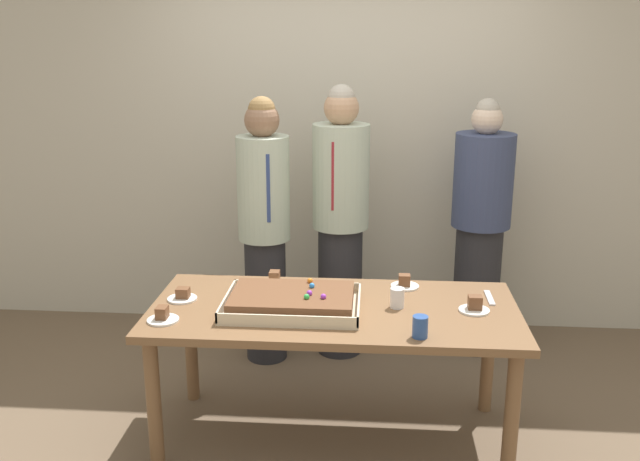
{
  "coord_description": "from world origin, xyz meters",
  "views": [
    {
      "loc": [
        0.18,
        -3.2,
        2.04
      ],
      "look_at": [
        -0.08,
        0.15,
        1.08
      ],
      "focal_mm": 39.09,
      "sensor_mm": 36.0,
      "label": 1
    }
  ],
  "objects_px": {
    "plated_slice_near_left": "(405,283)",
    "drink_cup_nearest": "(420,327)",
    "sheet_cake": "(292,301)",
    "person_green_shirt_behind": "(340,219)",
    "cake_server_utensil": "(490,298)",
    "person_striped_tie_right": "(264,227)",
    "plated_slice_near_right": "(474,306)",
    "person_serving_front": "(480,226)",
    "plated_slice_far_left": "(163,316)",
    "party_table": "(334,323)",
    "plated_slice_center_front": "(183,296)",
    "plated_slice_far_right": "(275,280)",
    "drink_cup_middle": "(397,298)"
  },
  "relations": [
    {
      "from": "sheet_cake",
      "to": "cake_server_utensil",
      "type": "bearing_deg",
      "value": 12.44
    },
    {
      "from": "plated_slice_near_left",
      "to": "person_striped_tie_right",
      "type": "distance_m",
      "value": 1.04
    },
    {
      "from": "plated_slice_near_left",
      "to": "plated_slice_near_right",
      "type": "relative_size",
      "value": 1.0
    },
    {
      "from": "person_serving_front",
      "to": "plated_slice_far_left",
      "type": "bearing_deg",
      "value": -8.34
    },
    {
      "from": "person_serving_front",
      "to": "cake_server_utensil",
      "type": "bearing_deg",
      "value": 37.25
    },
    {
      "from": "person_green_shirt_behind",
      "to": "cake_server_utensil",
      "type": "bearing_deg",
      "value": 53.07
    },
    {
      "from": "plated_slice_center_front",
      "to": "plated_slice_near_left",
      "type": "bearing_deg",
      "value": 13.22
    },
    {
      "from": "person_green_shirt_behind",
      "to": "person_striped_tie_right",
      "type": "relative_size",
      "value": 1.04
    },
    {
      "from": "cake_server_utensil",
      "to": "party_table",
      "type": "bearing_deg",
      "value": -167.31
    },
    {
      "from": "plated_slice_near_left",
      "to": "plated_slice_far_right",
      "type": "bearing_deg",
      "value": -178.66
    },
    {
      "from": "plated_slice_center_front",
      "to": "person_green_shirt_behind",
      "type": "distance_m",
      "value": 1.25
    },
    {
      "from": "drink_cup_middle",
      "to": "person_green_shirt_behind",
      "type": "bearing_deg",
      "value": 108.13
    },
    {
      "from": "plated_slice_far_left",
      "to": "plated_slice_center_front",
      "type": "xyz_separation_m",
      "value": [
        0.02,
        0.27,
        -0.0
      ]
    },
    {
      "from": "party_table",
      "to": "drink_cup_nearest",
      "type": "height_order",
      "value": "drink_cup_nearest"
    },
    {
      "from": "plated_slice_far_left",
      "to": "cake_server_utensil",
      "type": "distance_m",
      "value": 1.63
    },
    {
      "from": "party_table",
      "to": "plated_slice_near_right",
      "type": "height_order",
      "value": "plated_slice_near_right"
    },
    {
      "from": "drink_cup_middle",
      "to": "party_table",
      "type": "bearing_deg",
      "value": -176.04
    },
    {
      "from": "plated_slice_center_front",
      "to": "drink_cup_middle",
      "type": "xyz_separation_m",
      "value": [
        1.08,
        -0.02,
        0.03
      ]
    },
    {
      "from": "plated_slice_far_right",
      "to": "party_table",
      "type": "bearing_deg",
      "value": -41.13
    },
    {
      "from": "plated_slice_near_right",
      "to": "drink_cup_middle",
      "type": "xyz_separation_m",
      "value": [
        -0.38,
        0.02,
        0.02
      ]
    },
    {
      "from": "plated_slice_far_left",
      "to": "drink_cup_middle",
      "type": "distance_m",
      "value": 1.13
    },
    {
      "from": "plated_slice_near_left",
      "to": "drink_cup_nearest",
      "type": "distance_m",
      "value": 0.63
    },
    {
      "from": "plated_slice_near_left",
      "to": "plated_slice_center_front",
      "type": "bearing_deg",
      "value": -166.78
    },
    {
      "from": "person_serving_front",
      "to": "person_striped_tie_right",
      "type": "relative_size",
      "value": 0.99
    },
    {
      "from": "party_table",
      "to": "drink_cup_nearest",
      "type": "relative_size",
      "value": 18.19
    },
    {
      "from": "plated_slice_near_left",
      "to": "drink_cup_nearest",
      "type": "xyz_separation_m",
      "value": [
        0.04,
        -0.63,
        0.03
      ]
    },
    {
      "from": "plated_slice_far_right",
      "to": "plated_slice_center_front",
      "type": "bearing_deg",
      "value": -150.32
    },
    {
      "from": "plated_slice_center_front",
      "to": "person_striped_tie_right",
      "type": "distance_m",
      "value": 0.92
    },
    {
      "from": "plated_slice_near_right",
      "to": "plated_slice_far_left",
      "type": "height_order",
      "value": "plated_slice_near_right"
    },
    {
      "from": "party_table",
      "to": "person_serving_front",
      "type": "height_order",
      "value": "person_serving_front"
    },
    {
      "from": "plated_slice_center_front",
      "to": "drink_cup_middle",
      "type": "distance_m",
      "value": 1.08
    },
    {
      "from": "plated_slice_near_right",
      "to": "person_serving_front",
      "type": "bearing_deg",
      "value": 80.83
    },
    {
      "from": "plated_slice_near_left",
      "to": "drink_cup_nearest",
      "type": "height_order",
      "value": "drink_cup_nearest"
    },
    {
      "from": "drink_cup_middle",
      "to": "plated_slice_far_right",
      "type": "bearing_deg",
      "value": 157.21
    },
    {
      "from": "plated_slice_center_front",
      "to": "cake_server_utensil",
      "type": "height_order",
      "value": "plated_slice_center_front"
    },
    {
      "from": "plated_slice_far_right",
      "to": "drink_cup_nearest",
      "type": "bearing_deg",
      "value": -39.85
    },
    {
      "from": "sheet_cake",
      "to": "person_green_shirt_behind",
      "type": "xyz_separation_m",
      "value": [
        0.18,
        1.07,
        0.13
      ]
    },
    {
      "from": "person_serving_front",
      "to": "plated_slice_center_front",
      "type": "bearing_deg",
      "value": -14.04
    },
    {
      "from": "plated_slice_near_left",
      "to": "person_serving_front",
      "type": "distance_m",
      "value": 0.98
    },
    {
      "from": "sheet_cake",
      "to": "plated_slice_near_right",
      "type": "bearing_deg",
      "value": 3.04
    },
    {
      "from": "plated_slice_near_left",
      "to": "person_striped_tie_right",
      "type": "bearing_deg",
      "value": 144.85
    },
    {
      "from": "plated_slice_far_left",
      "to": "person_green_shirt_behind",
      "type": "relative_size",
      "value": 0.09
    },
    {
      "from": "plated_slice_far_left",
      "to": "plated_slice_far_right",
      "type": "xyz_separation_m",
      "value": [
        0.46,
        0.52,
        0.0
      ]
    },
    {
      "from": "plated_slice_near_left",
      "to": "plated_slice_far_right",
      "type": "relative_size",
      "value": 1.0
    },
    {
      "from": "party_table",
      "to": "drink_cup_middle",
      "type": "relative_size",
      "value": 18.19
    },
    {
      "from": "plated_slice_near_right",
      "to": "plated_slice_far_left",
      "type": "bearing_deg",
      "value": -170.98
    },
    {
      "from": "cake_server_utensil",
      "to": "person_striped_tie_right",
      "type": "height_order",
      "value": "person_striped_tie_right"
    },
    {
      "from": "sheet_cake",
      "to": "plated_slice_near_right",
      "type": "xyz_separation_m",
      "value": [
        0.89,
        0.05,
        -0.02
      ]
    },
    {
      "from": "person_striped_tie_right",
      "to": "person_green_shirt_behind",
      "type": "bearing_deg",
      "value": 88.54
    },
    {
      "from": "plated_slice_near_right",
      "to": "person_green_shirt_behind",
      "type": "height_order",
      "value": "person_green_shirt_behind"
    }
  ]
}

